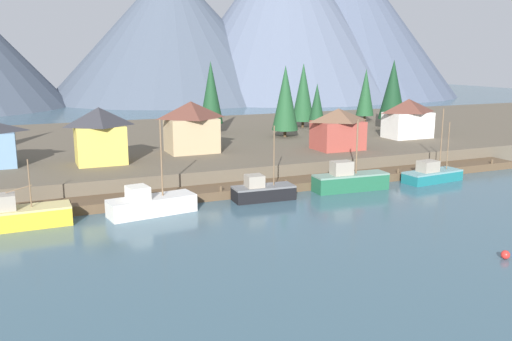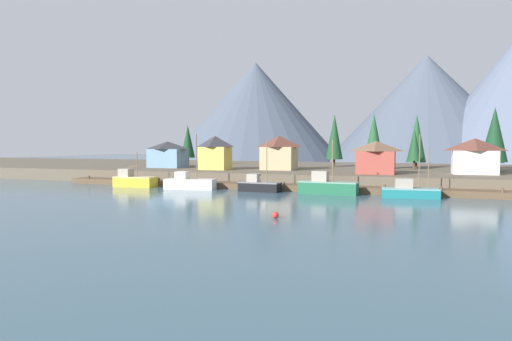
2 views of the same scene
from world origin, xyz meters
name	(u,v)px [view 1 (image 1 of 2)]	position (x,y,z in m)	size (l,w,h in m)	color
ground_plane	(201,168)	(0.00, 20.00, -0.50)	(400.00, 400.00, 1.00)	#3D5B6B
dock	(248,189)	(0.00, 1.99, 0.50)	(80.00, 4.00, 1.60)	brown
shoreline_bank	(179,145)	(0.00, 32.00, 1.25)	(400.00, 56.00, 2.50)	brown
mountain_central_peak	(172,32)	(29.39, 145.91, 24.18)	(91.23, 91.23, 48.36)	#475160
mountain_east_peak	(284,16)	(70.47, 136.46, 30.62)	(91.35, 91.35, 61.24)	slate
mountain_far_ridge	(336,15)	(96.55, 142.14, 32.07)	(97.57, 97.57, 64.14)	#4C566B
fishing_boat_yellow	(24,215)	(-24.12, -1.68, 1.14)	(7.84, 3.06, 6.39)	gold
fishing_boat_white	(150,204)	(-12.40, -2.24, 1.09)	(9.03, 4.11, 9.54)	silver
fishing_boat_black	(262,191)	(0.21, -1.61, 1.01)	(6.96, 2.96, 8.23)	black
fishing_boat_green	(349,180)	(11.50, -1.66, 1.24)	(9.24, 3.08, 8.41)	#1E5B3D
fishing_boat_teal	(432,174)	(23.59, -1.95, 0.95)	(8.21, 3.57, 9.23)	#196B70
house_tan	(191,126)	(-2.13, 17.43, 6.11)	(7.03, 5.71, 7.06)	tan
house_red	(338,129)	(17.78, 11.33, 5.50)	(6.88, 5.28, 5.87)	#9E4238
house_white	(408,118)	(34.29, 16.54, 5.74)	(7.60, 4.84, 6.34)	silver
house_yellow	(100,135)	(-14.92, 13.71, 6.10)	(6.18, 4.65, 7.04)	gold
conifer_near_right	(303,92)	(24.72, 34.91, 9.08)	(4.18, 4.18, 11.91)	#4C3823
conifer_mid_left	(211,92)	(6.47, 34.20, 9.56)	(4.00, 4.00, 12.37)	#4C3823
conifer_mid_right	(366,92)	(41.03, 38.56, 8.42)	(3.62, 3.62, 10.65)	#4C3823
conifer_back_left	(285,98)	(16.23, 25.24, 8.93)	(4.32, 4.32, 11.70)	#4C3823
conifer_back_right	(317,103)	(24.31, 29.00, 7.59)	(2.77, 2.77, 8.44)	#4C3823
conifer_centre	(393,90)	(38.94, 26.97, 9.67)	(4.90, 4.90, 12.51)	#4C3823
channel_buoy	(505,255)	(10.50, -25.55, 0.35)	(0.70, 0.70, 0.70)	red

